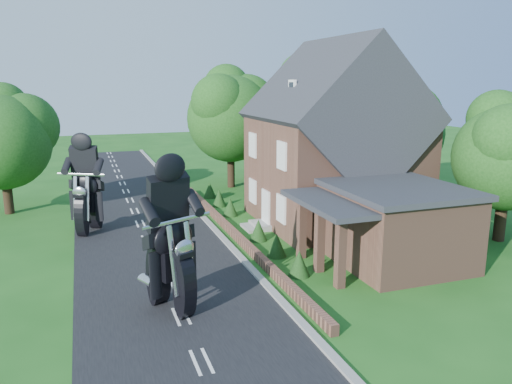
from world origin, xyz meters
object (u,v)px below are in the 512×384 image
object	(u,v)px
annex	(393,223)
motorcycle_lead	(171,288)
house	(334,146)
motorcycle_follow	(89,218)
garden_wall	(234,233)

from	to	relation	value
annex	motorcycle_lead	xyz separation A→B (m)	(-10.08, -1.65, -0.93)
house	motorcycle_follow	world-z (taller)	house
garden_wall	motorcycle_lead	size ratio (longest dim) A/B	12.25
motorcycle_follow	garden_wall	bearing A→B (deg)	-176.89
garden_wall	house	size ratio (longest dim) A/B	2.15
garden_wall	motorcycle_follow	size ratio (longest dim) A/B	12.85
garden_wall	house	distance (m)	7.52
annex	motorcycle_follow	world-z (taller)	annex
house	motorcycle_lead	world-z (taller)	house
house	annex	size ratio (longest dim) A/B	1.45
house	annex	xyz separation A→B (m)	(-0.62, -6.80, -2.58)
annex	garden_wall	bearing A→B (deg)	133.84
garden_wall	annex	xyz separation A→B (m)	(5.57, -5.80, 1.57)
house	annex	bearing A→B (deg)	-95.24
house	motorcycle_lead	xyz separation A→B (m)	(-10.70, -8.45, -3.51)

